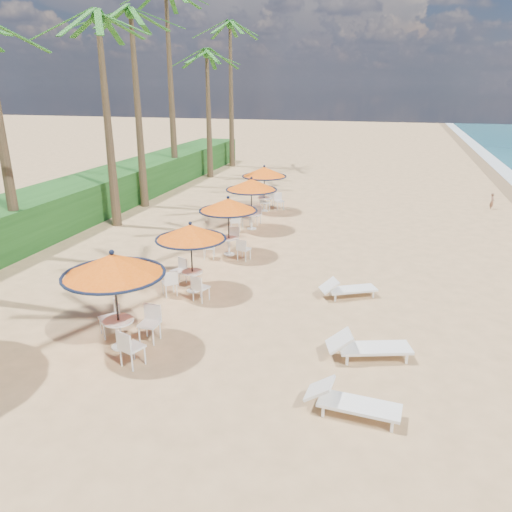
{
  "coord_description": "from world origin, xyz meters",
  "views": [
    {
      "loc": [
        1.24,
        -10.18,
        6.31
      ],
      "look_at": [
        -2.67,
        3.98,
        1.2
      ],
      "focal_mm": 35.0,
      "sensor_mm": 36.0,
      "label": 1
    }
  ],
  "objects_px": {
    "station_0": "(116,277)",
    "lounger_near": "(349,401)",
    "station_3": "(250,191)",
    "station_4": "(265,177)",
    "lounger_mid": "(366,346)",
    "lounger_far": "(346,288)",
    "station_2": "(228,212)",
    "station_1": "(189,241)"
  },
  "relations": [
    {
      "from": "lounger_far",
      "to": "lounger_near",
      "type": "bearing_deg",
      "value": -111.41
    },
    {
      "from": "lounger_far",
      "to": "station_4",
      "type": "bearing_deg",
      "value": 89.54
    },
    {
      "from": "station_1",
      "to": "lounger_far",
      "type": "distance_m",
      "value": 5.09
    },
    {
      "from": "station_4",
      "to": "lounger_mid",
      "type": "height_order",
      "value": "station_4"
    },
    {
      "from": "station_0",
      "to": "station_3",
      "type": "relative_size",
      "value": 1.08
    },
    {
      "from": "lounger_mid",
      "to": "lounger_far",
      "type": "distance_m",
      "value": 3.67
    },
    {
      "from": "station_0",
      "to": "lounger_near",
      "type": "distance_m",
      "value": 6.11
    },
    {
      "from": "station_2",
      "to": "lounger_far",
      "type": "bearing_deg",
      "value": -31.12
    },
    {
      "from": "station_2",
      "to": "station_4",
      "type": "relative_size",
      "value": 0.97
    },
    {
      "from": "station_0",
      "to": "lounger_far",
      "type": "xyz_separation_m",
      "value": [
        5.13,
        4.63,
        -1.6
      ]
    },
    {
      "from": "station_0",
      "to": "lounger_mid",
      "type": "bearing_deg",
      "value": 10.03
    },
    {
      "from": "lounger_mid",
      "to": "lounger_far",
      "type": "height_order",
      "value": "lounger_mid"
    },
    {
      "from": "station_3",
      "to": "station_4",
      "type": "relative_size",
      "value": 1.01
    },
    {
      "from": "station_1",
      "to": "station_3",
      "type": "bearing_deg",
      "value": 91.35
    },
    {
      "from": "station_1",
      "to": "station_4",
      "type": "relative_size",
      "value": 0.97
    },
    {
      "from": "station_1",
      "to": "station_4",
      "type": "xyz_separation_m",
      "value": [
        -0.39,
        10.97,
        0.06
      ]
    },
    {
      "from": "station_3",
      "to": "lounger_near",
      "type": "bearing_deg",
      "value": -65.68
    },
    {
      "from": "station_4",
      "to": "lounger_near",
      "type": "height_order",
      "value": "station_4"
    },
    {
      "from": "lounger_near",
      "to": "lounger_mid",
      "type": "xyz_separation_m",
      "value": [
        0.18,
        2.29,
        0.02
      ]
    },
    {
      "from": "station_4",
      "to": "lounger_mid",
      "type": "xyz_separation_m",
      "value": [
        6.04,
        -13.71,
        -1.41
      ]
    },
    {
      "from": "station_0",
      "to": "lounger_near",
      "type": "xyz_separation_m",
      "value": [
        5.77,
        -1.23,
        -1.58
      ]
    },
    {
      "from": "station_1",
      "to": "lounger_near",
      "type": "height_order",
      "value": "station_1"
    },
    {
      "from": "station_4",
      "to": "lounger_near",
      "type": "distance_m",
      "value": 17.09
    },
    {
      "from": "station_3",
      "to": "lounger_mid",
      "type": "distance_m",
      "value": 11.83
    },
    {
      "from": "station_4",
      "to": "lounger_near",
      "type": "relative_size",
      "value": 1.23
    },
    {
      "from": "station_0",
      "to": "station_4",
      "type": "relative_size",
      "value": 1.09
    },
    {
      "from": "station_1",
      "to": "station_3",
      "type": "relative_size",
      "value": 0.96
    },
    {
      "from": "station_0",
      "to": "lounger_far",
      "type": "bearing_deg",
      "value": 42.05
    },
    {
      "from": "lounger_far",
      "to": "station_2",
      "type": "bearing_deg",
      "value": 121.19
    },
    {
      "from": "station_4",
      "to": "station_3",
      "type": "bearing_deg",
      "value": -86.47
    },
    {
      "from": "station_2",
      "to": "lounger_mid",
      "type": "relative_size",
      "value": 1.1
    },
    {
      "from": "station_3",
      "to": "lounger_far",
      "type": "height_order",
      "value": "station_3"
    },
    {
      "from": "station_1",
      "to": "lounger_mid",
      "type": "height_order",
      "value": "station_1"
    },
    {
      "from": "station_3",
      "to": "lounger_mid",
      "type": "relative_size",
      "value": 1.13
    },
    {
      "from": "lounger_far",
      "to": "station_0",
      "type": "bearing_deg",
      "value": -165.63
    },
    {
      "from": "station_0",
      "to": "station_1",
      "type": "relative_size",
      "value": 1.12
    },
    {
      "from": "lounger_far",
      "to": "lounger_mid",
      "type": "bearing_deg",
      "value": -104.7
    },
    {
      "from": "station_1",
      "to": "station_4",
      "type": "distance_m",
      "value": 10.98
    },
    {
      "from": "lounger_mid",
      "to": "lounger_far",
      "type": "relative_size",
      "value": 1.16
    },
    {
      "from": "lounger_near",
      "to": "station_4",
      "type": "bearing_deg",
      "value": 114.75
    },
    {
      "from": "lounger_mid",
      "to": "station_0",
      "type": "bearing_deg",
      "value": 172.08
    },
    {
      "from": "station_0",
      "to": "station_2",
      "type": "distance_m",
      "value": 7.53
    }
  ]
}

